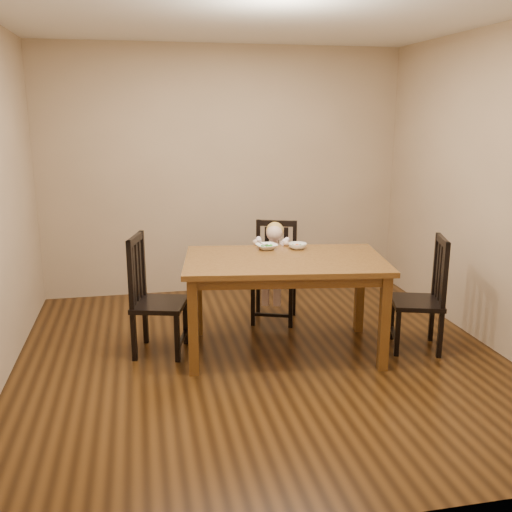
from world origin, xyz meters
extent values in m
cube|color=#43270E|center=(0.00, 0.00, 0.00)|extent=(4.00, 4.00, 0.01)
cube|color=silver|center=(0.00, 0.00, 2.70)|extent=(4.00, 4.00, 0.01)
cube|color=#957C5E|center=(0.00, 2.00, 1.35)|extent=(4.00, 0.01, 2.70)
cube|color=#957C5E|center=(0.00, -2.00, 1.35)|extent=(4.00, 0.01, 2.70)
cube|color=#957C5E|center=(2.00, 0.00, 1.35)|extent=(0.01, 4.00, 2.70)
cube|color=#4A2D11|center=(0.22, 0.13, 0.80)|extent=(1.77, 1.21, 0.04)
cube|color=#4A2D11|center=(0.22, 0.13, 0.73)|extent=(1.62, 1.07, 0.09)
cube|color=#4A2D11|center=(-0.58, -0.17, 0.39)|extent=(0.09, 0.09, 0.78)
cube|color=#4A2D11|center=(0.89, -0.39, 0.39)|extent=(0.09, 0.09, 0.78)
cube|color=#4A2D11|center=(-0.46, 0.65, 0.39)|extent=(0.09, 0.09, 0.78)
cube|color=#4A2D11|center=(1.02, 0.43, 0.39)|extent=(0.09, 0.09, 0.78)
cube|color=black|center=(0.31, 0.87, 0.41)|extent=(0.53, 0.52, 0.04)
cube|color=black|center=(0.54, 0.97, 0.19)|extent=(0.05, 0.05, 0.39)
cube|color=black|center=(0.20, 1.09, 0.19)|extent=(0.05, 0.05, 0.39)
cube|color=black|center=(0.42, 0.65, 0.19)|extent=(0.05, 0.05, 0.39)
cube|color=black|center=(0.08, 0.77, 0.19)|extent=(0.05, 0.05, 0.39)
cube|color=black|center=(0.54, 0.97, 0.70)|extent=(0.05, 0.05, 0.54)
cube|color=black|center=(0.20, 1.09, 0.70)|extent=(0.05, 0.05, 0.54)
cube|color=black|center=(0.37, 1.03, 0.94)|extent=(0.39, 0.17, 0.06)
cube|color=black|center=(0.46, 1.00, 0.67)|extent=(0.05, 0.03, 0.47)
cube|color=black|center=(0.37, 1.03, 0.67)|extent=(0.05, 0.03, 0.47)
cube|color=black|center=(0.28, 1.06, 0.67)|extent=(0.05, 0.03, 0.47)
cube|color=black|center=(-0.81, 0.32, 0.43)|extent=(0.52, 0.53, 0.04)
cube|color=black|center=(-0.94, 0.55, 0.20)|extent=(0.05, 0.05, 0.41)
cube|color=black|center=(-1.04, 0.18, 0.20)|extent=(0.05, 0.05, 0.41)
cube|color=black|center=(-0.59, 0.45, 0.20)|extent=(0.05, 0.05, 0.41)
cube|color=black|center=(-0.69, 0.09, 0.20)|extent=(0.05, 0.05, 0.41)
cube|color=black|center=(-0.94, 0.55, 0.73)|extent=(0.05, 0.05, 0.57)
cube|color=black|center=(-1.04, 0.18, 0.73)|extent=(0.05, 0.05, 0.57)
cube|color=black|center=(-0.99, 0.36, 0.99)|extent=(0.14, 0.41, 0.06)
cube|color=black|center=(-0.96, 0.46, 0.70)|extent=(0.03, 0.05, 0.49)
cube|color=black|center=(-0.99, 0.36, 0.70)|extent=(0.03, 0.05, 0.49)
cube|color=black|center=(-1.01, 0.27, 0.70)|extent=(0.03, 0.05, 0.49)
cube|color=black|center=(1.34, -0.04, 0.42)|extent=(0.52, 0.53, 0.04)
cube|color=black|center=(1.45, -0.27, 0.20)|extent=(0.05, 0.05, 0.40)
cube|color=black|center=(1.56, 0.08, 0.20)|extent=(0.05, 0.05, 0.40)
cube|color=black|center=(1.12, -0.17, 0.20)|extent=(0.05, 0.05, 0.40)
cube|color=black|center=(1.23, 0.19, 0.20)|extent=(0.05, 0.05, 0.40)
cube|color=black|center=(1.45, -0.27, 0.71)|extent=(0.05, 0.05, 0.55)
cube|color=black|center=(1.56, 0.08, 0.71)|extent=(0.05, 0.05, 0.55)
cube|color=black|center=(1.51, -0.10, 0.96)|extent=(0.15, 0.40, 0.06)
cube|color=black|center=(1.48, -0.19, 0.68)|extent=(0.03, 0.05, 0.47)
cube|color=black|center=(1.51, -0.10, 0.68)|extent=(0.03, 0.05, 0.47)
cube|color=black|center=(1.54, 0.00, 0.68)|extent=(0.03, 0.05, 0.47)
imported|color=white|center=(0.14, 0.47, 0.84)|extent=(0.21, 0.21, 0.05)
imported|color=white|center=(0.41, 0.43, 0.85)|extent=(0.21, 0.21, 0.05)
cube|color=silver|center=(0.10, 0.46, 0.87)|extent=(0.09, 0.11, 0.05)
cube|color=silver|center=(0.10, 0.46, 0.86)|extent=(0.04, 0.05, 0.01)
camera|label=1|loc=(-0.94, -4.29, 1.99)|focal=40.00mm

